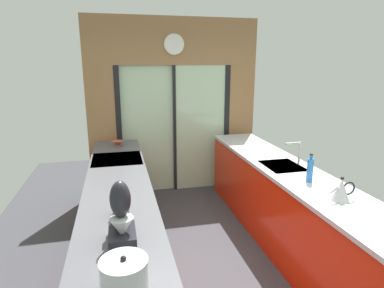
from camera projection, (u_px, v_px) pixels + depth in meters
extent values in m
cube|color=#38383D|center=(204.00, 247.00, 3.67)|extent=(5.04, 7.60, 0.02)
cube|color=olive|center=(173.00, 41.00, 4.78)|extent=(2.64, 0.08, 0.70)
cube|color=#B2D1AD|center=(148.00, 131.00, 5.04)|extent=(0.80, 0.02, 2.00)
cube|color=#B2D1AD|center=(200.00, 129.00, 5.19)|extent=(0.80, 0.02, 2.00)
cube|color=black|center=(119.00, 132.00, 4.93)|extent=(0.08, 0.10, 2.00)
cube|color=black|center=(226.00, 127.00, 5.31)|extent=(0.08, 0.10, 2.00)
cube|color=black|center=(175.00, 130.00, 5.12)|extent=(0.04, 0.10, 2.00)
cube|color=olive|center=(102.00, 133.00, 4.87)|extent=(0.42, 0.08, 2.00)
cube|color=olive|center=(240.00, 127.00, 5.36)|extent=(0.42, 0.08, 2.00)
cylinder|color=white|center=(174.00, 44.00, 4.74)|extent=(0.29, 0.03, 0.29)
torus|color=beige|center=(174.00, 44.00, 4.74)|extent=(0.31, 0.02, 0.31)
cube|color=red|center=(122.00, 276.00, 2.48)|extent=(0.58, 2.55, 0.88)
cube|color=red|center=(119.00, 179.00, 4.56)|extent=(0.58, 0.65, 0.88)
cube|color=#4C4C51|center=(118.00, 190.00, 2.96)|extent=(0.62, 3.80, 0.04)
cube|color=red|center=(292.00, 215.00, 3.48)|extent=(0.58, 3.80, 0.88)
cube|color=#BCBCC1|center=(296.00, 174.00, 3.36)|extent=(0.62, 3.80, 0.04)
cube|color=#B7BABC|center=(282.00, 168.00, 3.60)|extent=(0.40, 0.48, 0.05)
cylinder|color=#B7BABC|center=(299.00, 153.00, 3.60)|extent=(0.02, 0.02, 0.26)
cylinder|color=#B7BABC|center=(293.00, 143.00, 3.55)|extent=(0.18, 0.02, 0.02)
cube|color=black|center=(119.00, 196.00, 3.97)|extent=(0.58, 0.60, 0.88)
cube|color=black|center=(143.00, 191.00, 4.02)|extent=(0.01, 0.48, 0.28)
cube|color=black|center=(117.00, 160.00, 3.85)|extent=(0.58, 0.60, 0.03)
cylinder|color=#B7BABC|center=(144.00, 171.00, 3.78)|extent=(0.02, 0.04, 0.04)
cylinder|color=#B7BABC|center=(143.00, 166.00, 3.95)|extent=(0.02, 0.04, 0.04)
cylinder|color=#B7BABC|center=(141.00, 162.00, 4.12)|extent=(0.02, 0.04, 0.04)
cylinder|color=#BC4C38|center=(118.00, 146.00, 4.44)|extent=(0.07, 0.07, 0.01)
cone|color=#BC4C38|center=(118.00, 143.00, 4.43)|extent=(0.16, 0.16, 0.06)
cube|color=brown|center=(121.00, 203.00, 2.41)|extent=(0.08, 0.14, 0.18)
cylinder|color=black|center=(116.00, 190.00, 2.38)|extent=(0.02, 0.02, 0.07)
cylinder|color=black|center=(119.00, 188.00, 2.38)|extent=(0.02, 0.02, 0.09)
cylinder|color=black|center=(121.00, 190.00, 2.38)|extent=(0.02, 0.02, 0.06)
cylinder|color=black|center=(124.00, 189.00, 2.39)|extent=(0.02, 0.02, 0.07)
cube|color=black|center=(122.00, 236.00, 2.05)|extent=(0.17, 0.26, 0.08)
cube|color=black|center=(121.00, 209.00, 2.11)|extent=(0.10, 0.08, 0.20)
ellipsoid|color=black|center=(120.00, 199.00, 1.98)|extent=(0.13, 0.12, 0.24)
cone|color=#B7BABC|center=(122.00, 227.00, 2.00)|extent=(0.15, 0.15, 0.13)
cylinder|color=#B7BABC|center=(124.00, 275.00, 1.62)|extent=(0.24, 0.24, 0.15)
cylinder|color=#B7BABC|center=(123.00, 261.00, 1.60)|extent=(0.25, 0.25, 0.01)
sphere|color=black|center=(123.00, 259.00, 1.60)|extent=(0.03, 0.03, 0.03)
cone|color=#B7BABC|center=(341.00, 190.00, 2.66)|extent=(0.15, 0.15, 0.19)
sphere|color=black|center=(342.00, 178.00, 2.63)|extent=(0.03, 0.03, 0.03)
cylinder|color=#B7BABC|center=(334.00, 190.00, 2.64)|extent=(0.08, 0.02, 0.07)
torus|color=black|center=(349.00, 188.00, 2.67)|extent=(0.12, 0.01, 0.12)
cylinder|color=#286BB7|center=(310.00, 170.00, 3.07)|extent=(0.06, 0.06, 0.23)
cylinder|color=#286BB7|center=(311.00, 157.00, 3.04)|extent=(0.03, 0.03, 0.04)
cylinder|color=black|center=(311.00, 154.00, 3.03)|extent=(0.03, 0.03, 0.01)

